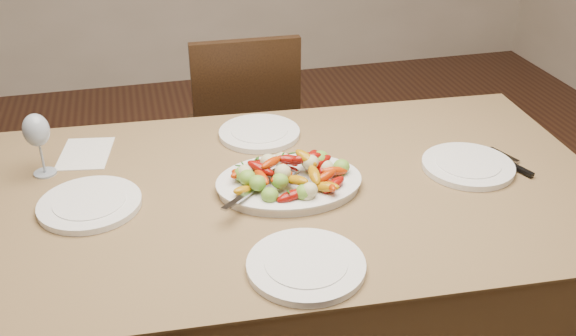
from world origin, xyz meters
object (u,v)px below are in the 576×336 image
(chair_far, at_px, (241,133))
(wine_glass, at_px, (39,143))
(plate_far, at_px, (259,133))
(plate_near, at_px, (306,266))
(dining_table, at_px, (288,290))
(plate_left, at_px, (90,204))
(plate_right, at_px, (468,166))
(serving_platter, at_px, (289,185))

(chair_far, height_order, wine_glass, wine_glass)
(plate_far, relative_size, plate_near, 0.95)
(dining_table, bearing_deg, plate_far, 92.19)
(plate_near, xyz_separation_m, wine_glass, (-0.63, 0.62, 0.09))
(plate_near, height_order, wine_glass, wine_glass)
(plate_left, distance_m, plate_far, 0.62)
(plate_near, bearing_deg, plate_right, 29.81)
(plate_far, height_order, plate_near, same)
(plate_right, height_order, plate_near, same)
(plate_near, bearing_deg, dining_table, 82.49)
(plate_left, bearing_deg, chair_far, 57.86)
(plate_right, relative_size, plate_far, 1.03)
(chair_far, distance_m, plate_near, 1.34)
(serving_platter, relative_size, plate_far, 1.51)
(plate_right, xyz_separation_m, wine_glass, (-1.23, 0.27, 0.09))
(serving_platter, height_order, plate_right, serving_platter)
(chair_far, xyz_separation_m, plate_near, (-0.08, -1.31, 0.29))
(dining_table, relative_size, plate_right, 6.74)
(plate_far, bearing_deg, plate_left, -149.81)
(plate_right, bearing_deg, plate_far, 146.90)
(wine_glass, bearing_deg, dining_table, -19.91)
(chair_far, height_order, plate_right, chair_far)
(chair_far, relative_size, plate_near, 3.38)
(plate_right, bearing_deg, serving_platter, 177.89)
(dining_table, bearing_deg, chair_far, 88.41)
(chair_far, distance_m, serving_platter, 0.99)
(plate_far, distance_m, plate_near, 0.71)
(chair_far, bearing_deg, plate_near, 87.91)
(dining_table, distance_m, plate_left, 0.67)
(plate_right, bearing_deg, plate_near, -150.19)
(chair_far, height_order, plate_left, chair_far)
(chair_far, bearing_deg, plate_left, 59.05)
(wine_glass, bearing_deg, serving_platter, -20.50)
(plate_left, distance_m, plate_right, 1.10)
(chair_far, distance_m, wine_glass, 1.06)
(wine_glass, bearing_deg, plate_near, -44.38)
(plate_right, height_order, wine_glass, wine_glass)
(plate_far, height_order, wine_glass, wine_glass)
(plate_far, xyz_separation_m, plate_near, (-0.04, -0.71, 0.00))
(serving_platter, distance_m, wine_glass, 0.73)
(dining_table, distance_m, plate_right, 0.67)
(chair_far, distance_m, plate_far, 0.67)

